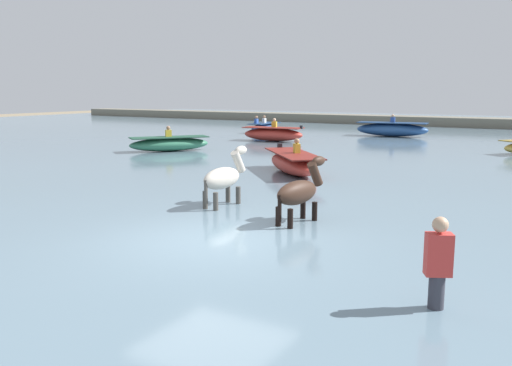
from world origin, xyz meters
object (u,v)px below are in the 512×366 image
Objects in this scene: person_onlooker_right at (437,276)px; boat_far_offshore at (392,129)px; boat_distant_east at (169,144)px; boat_mid_outer at (293,163)px; boat_near_port at (273,134)px; horse_lead_dark_bay at (299,194)px; boat_distant_west at (264,127)px; horse_trailing_pinto at (224,180)px.

boat_far_offshore is at bearing 108.08° from person_onlooker_right.
boat_far_offshore reaches higher than boat_distant_east.
boat_mid_outer is 1.02× the size of boat_near_port.
boat_distant_east is 8.34m from boat_mid_outer.
horse_lead_dark_bay reaches higher than boat_distant_east.
person_onlooker_right is (8.19, -25.09, 0.01)m from boat_far_offshore.
boat_far_offshore reaches higher than boat_distant_west.
horse_lead_dark_bay is 2.35m from horse_trailing_pinto.
boat_near_port is at bearing -55.56° from boat_distant_west.
boat_distant_east is at bearing 158.76° from boat_mid_outer.
person_onlooker_right reaches higher than boat_distant_east.
horse_lead_dark_bay is at bearing -39.50° from boat_distant_east.
person_onlooker_right is at bearing -55.82° from boat_near_port.
horse_trailing_pinto is at bearing -80.47° from boat_mid_outer.
horse_lead_dark_bay reaches higher than boat_distant_west.
boat_mid_outer is at bearing 99.53° from horse_trailing_pinto.
boat_distant_east is (-10.96, 9.03, -0.28)m from horse_lead_dark_bay.
person_onlooker_right is at bearing -55.77° from boat_distant_west.
horse_lead_dark_bay is 18.27m from boat_near_port.
boat_distant_west is (-8.05, -1.22, -0.10)m from boat_far_offshore.
boat_far_offshore is at bearing 102.11° from horse_lead_dark_bay.
boat_near_port is (-6.14, 9.70, 0.03)m from boat_mid_outer.
horse_trailing_pinto is 12.12m from boat_distant_east.
horse_lead_dark_bay is 0.50× the size of boat_mid_outer.
boat_distant_east is (-8.69, 8.44, -0.30)m from horse_trailing_pinto.
horse_trailing_pinto is 6.85m from person_onlooker_right.
boat_distant_west is (-12.76, 20.73, -0.29)m from horse_lead_dark_bay.
boat_near_port is at bearing 124.18° from person_onlooker_right.
boat_far_offshore is 26.39m from person_onlooker_right.
person_onlooker_right is (16.24, -23.87, 0.11)m from boat_distant_west.
horse_lead_dark_bay reaches higher than person_onlooker_right.
boat_distant_east is at bearing -81.24° from boat_distant_west.
boat_far_offshore is (-2.44, 21.36, -0.22)m from horse_trailing_pinto.
boat_mid_outer is (-3.18, 6.01, -0.26)m from horse_lead_dark_bay.
boat_mid_outer is at bearing 117.91° from horse_lead_dark_bay.
horse_trailing_pinto reaches higher than boat_distant_east.
boat_near_port is (-4.61, -6.24, -0.04)m from boat_far_offshore.
boat_distant_east is at bearing -103.78° from boat_near_port.
boat_mid_outer is at bearing 126.07° from person_onlooker_right.
boat_mid_outer is at bearing -56.95° from boat_distant_west.
person_onlooker_right is at bearing -42.03° from horse_lead_dark_bay.
boat_far_offshore is 14.35m from boat_distant_east.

